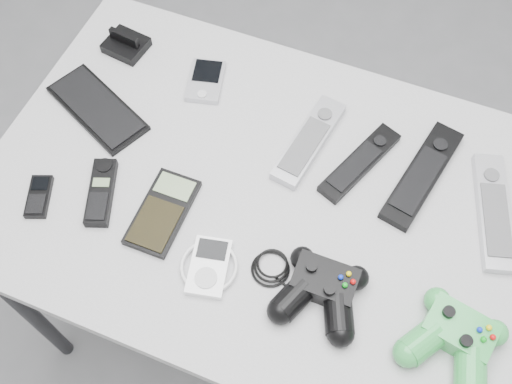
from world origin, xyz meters
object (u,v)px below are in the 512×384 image
at_px(desk, 275,211).
at_px(calculator, 163,212).
at_px(pda_keyboard, 97,108).
at_px(remote_silver_b, 494,211).
at_px(pda, 206,81).
at_px(remote_silver_a, 309,140).
at_px(cordless_handset, 101,192).
at_px(mp3_player, 209,267).
at_px(controller_black, 322,289).
at_px(remote_black_a, 360,162).
at_px(controller_green, 455,338).
at_px(mobile_phone, 39,196).
at_px(remote_black_b, 422,174).

height_order(desk, calculator, calculator).
relative_size(pda_keyboard, remote_silver_b, 0.95).
xyz_separation_m(pda_keyboard, pda, (0.17, 0.14, 0.00)).
xyz_separation_m(desk, remote_silver_a, (0.02, 0.13, 0.08)).
bearing_deg(desk, cordless_handset, -158.15).
relative_size(pda, remote_silver_b, 0.46).
height_order(pda, mp3_player, mp3_player).
distance_m(pda, remote_silver_a, 0.26).
xyz_separation_m(pda, controller_black, (0.37, -0.35, 0.02)).
bearing_deg(controller_black, calculator, 172.51).
height_order(remote_black_a, controller_green, controller_green).
distance_m(pda, remote_black_a, 0.36).
distance_m(remote_silver_a, controller_black, 0.31).
bearing_deg(remote_silver_b, calculator, -174.62).
xyz_separation_m(desk, calculator, (-0.18, -0.11, 0.07)).
relative_size(desk, remote_black_a, 5.50).
bearing_deg(mobile_phone, remote_black_b, 4.07).
xyz_separation_m(pda_keyboard, controller_green, (0.77, -0.20, 0.02)).
distance_m(desk, calculator, 0.22).
distance_m(remote_silver_b, calculator, 0.60).
bearing_deg(controller_green, desk, 168.43).
bearing_deg(desk, pda_keyboard, 173.00).
bearing_deg(mobile_phone, desk, 1.34).
distance_m(pda, mobile_phone, 0.40).
relative_size(desk, remote_silver_a, 5.06).
height_order(remote_black_b, remote_silver_b, same).
bearing_deg(controller_black, remote_silver_a, 112.56).
distance_m(desk, remote_black_a, 0.19).
height_order(remote_black_a, calculator, remote_black_a).
xyz_separation_m(remote_silver_a, cordless_handset, (-0.32, -0.25, -0.00)).
height_order(pda, remote_silver_b, remote_silver_b).
distance_m(mobile_phone, calculator, 0.23).
relative_size(pda_keyboard, remote_black_a, 1.13).
bearing_deg(pda_keyboard, remote_black_b, 32.31).
bearing_deg(controller_black, desk, 132.01).
height_order(calculator, controller_black, controller_black).
bearing_deg(remote_black_a, remote_silver_a, -164.00).
bearing_deg(remote_silver_a, controller_green, -30.72).
bearing_deg(pda_keyboard, calculator, -11.24).
xyz_separation_m(remote_black_a, controller_black, (0.02, -0.27, 0.02)).
relative_size(pda_keyboard, mp3_player, 2.09).
xyz_separation_m(remote_black_b, cordless_handset, (-0.54, -0.26, -0.00)).
height_order(remote_black_a, mp3_player, same).
bearing_deg(mobile_phone, mp3_player, -23.16).
bearing_deg(pda, remote_silver_a, -28.34).
bearing_deg(pda_keyboard, remote_black_a, 32.19).
xyz_separation_m(desk, controller_black, (0.14, -0.15, 0.09)).
xyz_separation_m(remote_black_a, mp3_player, (-0.18, -0.30, -0.00)).
bearing_deg(pda, mobile_phone, -129.66).
bearing_deg(remote_black_a, remote_black_b, 29.71).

